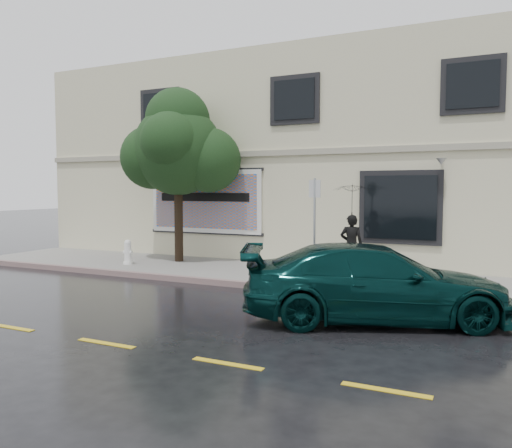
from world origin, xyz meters
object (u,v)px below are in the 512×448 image
at_px(pedestrian, 351,245).
at_px(fire_hydrant, 128,252).
at_px(car, 375,283).
at_px(street_tree, 178,151).

bearing_deg(pedestrian, fire_hydrant, -1.47).
relative_size(car, street_tree, 0.99).
relative_size(pedestrian, street_tree, 0.33).
relative_size(car, pedestrian, 3.00).
bearing_deg(car, pedestrian, -1.28).
distance_m(car, street_tree, 8.72).
bearing_deg(fire_hydrant, street_tree, 63.15).
xyz_separation_m(pedestrian, fire_hydrant, (-6.76, -0.93, -0.45)).
height_order(pedestrian, fire_hydrant, pedestrian).
bearing_deg(street_tree, pedestrian, -2.81).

